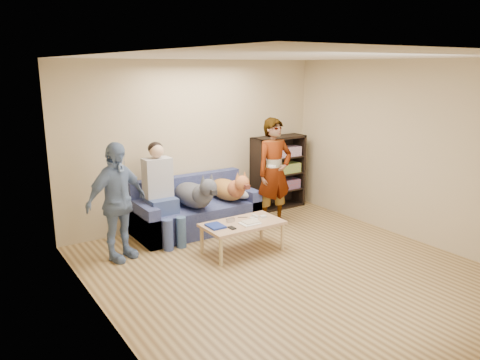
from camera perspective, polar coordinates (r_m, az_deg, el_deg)
ground at (r=5.93m, az=6.52°, el=-11.29°), size 5.00×5.00×0.00m
ceiling at (r=5.38m, az=7.29°, el=14.70°), size 5.00×5.00×0.00m
wall_back at (r=7.55m, az=-5.45°, el=4.54°), size 4.50×0.00×4.50m
wall_left at (r=4.44m, az=-15.95°, el=-2.48°), size 0.00×5.00×5.00m
wall_right at (r=7.15m, az=20.84°, el=3.18°), size 0.00×5.00×5.00m
blanket at (r=7.52m, az=0.60°, el=-1.65°), size 0.44×0.37×0.15m
person_standing_right at (r=7.40m, az=4.21°, el=0.92°), size 0.64×0.44×1.72m
person_standing_left at (r=6.27m, az=-14.79°, el=-2.61°), size 0.99×0.67×1.57m
held_controller at (r=7.10m, az=3.93°, el=1.69°), size 0.07×0.12×0.03m
notebook_blue at (r=6.24m, az=-3.01°, el=-5.62°), size 0.20×0.26×0.03m
papers at (r=6.35m, az=1.20°, el=-5.30°), size 0.26×0.20×0.02m
magazine at (r=6.38m, az=1.32°, el=-5.09°), size 0.22×0.17×0.01m
camera_silver at (r=6.43m, az=-1.17°, el=-4.89°), size 0.11×0.06×0.05m
controller_a at (r=6.63m, az=1.86°, el=-4.41°), size 0.04×0.13×0.03m
controller_b at (r=6.61m, az=2.83°, el=-4.47°), size 0.09×0.06×0.03m
headphone_cup_a at (r=6.50m, az=1.89°, el=-4.85°), size 0.07×0.07×0.02m
headphone_cup_b at (r=6.56m, az=1.49°, el=-4.66°), size 0.07×0.07×0.02m
pen_orange at (r=6.27m, az=0.98°, el=-5.60°), size 0.13×0.06×0.01m
pen_black at (r=6.61m, az=0.32°, el=-4.56°), size 0.13×0.08×0.01m
wallet at (r=6.18m, az=-1.00°, el=-5.85°), size 0.07×0.12×0.02m
sofa at (r=7.33m, az=-5.51°, el=-3.95°), size 1.90×0.85×0.82m
person_seated at (r=6.83m, az=-9.63°, el=-1.11°), size 0.40×0.73×1.47m
dog_gray at (r=7.01m, az=-5.45°, el=-1.73°), size 0.41×1.25×0.60m
dog_tan at (r=7.37m, az=-1.31°, el=-1.07°), size 0.37×1.15×0.54m
coffee_table at (r=6.42m, az=0.32°, el=-5.59°), size 1.10×0.60×0.42m
bookshelf at (r=8.36m, az=4.62°, el=1.12°), size 1.00×0.34×1.30m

